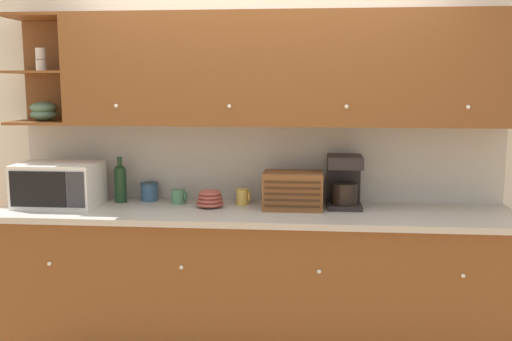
{
  "coord_description": "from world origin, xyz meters",
  "views": [
    {
      "loc": [
        0.34,
        -3.96,
        1.76
      ],
      "look_at": [
        0.0,
        -0.23,
        1.19
      ],
      "focal_mm": 40.0,
      "sensor_mm": 36.0,
      "label": 1
    }
  ],
  "objects_px": {
    "bread_box": "(293,190)",
    "coffee_maker": "(344,181)",
    "mug": "(243,197)",
    "microwave": "(59,184)",
    "storage_canister": "(149,192)",
    "wine_bottle": "(120,182)",
    "mug_blue_second": "(179,196)",
    "bowl_stack_on_counter": "(210,199)"
  },
  "relations": [
    {
      "from": "bread_box",
      "to": "coffee_maker",
      "type": "distance_m",
      "value": 0.36
    },
    {
      "from": "bread_box",
      "to": "mug",
      "type": "bearing_deg",
      "value": 163.52
    },
    {
      "from": "microwave",
      "to": "storage_canister",
      "type": "height_order",
      "value": "microwave"
    },
    {
      "from": "mug",
      "to": "coffee_maker",
      "type": "relative_size",
      "value": 0.31
    },
    {
      "from": "wine_bottle",
      "to": "mug_blue_second",
      "type": "xyz_separation_m",
      "value": [
        0.41,
        -0.01,
        -0.1
      ]
    },
    {
      "from": "bread_box",
      "to": "coffee_maker",
      "type": "height_order",
      "value": "coffee_maker"
    },
    {
      "from": "microwave",
      "to": "mug_blue_second",
      "type": "xyz_separation_m",
      "value": [
        0.78,
        0.14,
        -0.1
      ]
    },
    {
      "from": "bowl_stack_on_counter",
      "to": "bread_box",
      "type": "height_order",
      "value": "bread_box"
    },
    {
      "from": "mug_blue_second",
      "to": "mug",
      "type": "relative_size",
      "value": 1.0
    },
    {
      "from": "wine_bottle",
      "to": "coffee_maker",
      "type": "height_order",
      "value": "coffee_maker"
    },
    {
      "from": "bread_box",
      "to": "wine_bottle",
      "type": "bearing_deg",
      "value": 174.96
    },
    {
      "from": "mug_blue_second",
      "to": "bowl_stack_on_counter",
      "type": "relative_size",
      "value": 0.57
    },
    {
      "from": "wine_bottle",
      "to": "bread_box",
      "type": "relative_size",
      "value": 0.82
    },
    {
      "from": "storage_canister",
      "to": "mug",
      "type": "xyz_separation_m",
      "value": [
        0.67,
        -0.07,
        -0.01
      ]
    },
    {
      "from": "storage_canister",
      "to": "bread_box",
      "type": "height_order",
      "value": "bread_box"
    },
    {
      "from": "microwave",
      "to": "mug",
      "type": "xyz_separation_m",
      "value": [
        1.23,
        0.15,
        -0.09
      ]
    },
    {
      "from": "mug_blue_second",
      "to": "coffee_maker",
      "type": "xyz_separation_m",
      "value": [
        1.13,
        -0.0,
        0.13
      ]
    },
    {
      "from": "mug",
      "to": "microwave",
      "type": "bearing_deg",
      "value": -173.11
    },
    {
      "from": "mug",
      "to": "coffee_maker",
      "type": "xyz_separation_m",
      "value": [
        0.68,
        -0.01,
        0.12
      ]
    },
    {
      "from": "mug",
      "to": "bread_box",
      "type": "relative_size",
      "value": 0.27
    },
    {
      "from": "microwave",
      "to": "wine_bottle",
      "type": "distance_m",
      "value": 0.4
    },
    {
      "from": "microwave",
      "to": "mug_blue_second",
      "type": "distance_m",
      "value": 0.8
    },
    {
      "from": "mug_blue_second",
      "to": "bowl_stack_on_counter",
      "type": "bearing_deg",
      "value": -23.69
    },
    {
      "from": "wine_bottle",
      "to": "bowl_stack_on_counter",
      "type": "height_order",
      "value": "wine_bottle"
    },
    {
      "from": "wine_bottle",
      "to": "bowl_stack_on_counter",
      "type": "xyz_separation_m",
      "value": [
        0.65,
        -0.11,
        -0.09
      ]
    },
    {
      "from": "bowl_stack_on_counter",
      "to": "mug",
      "type": "xyz_separation_m",
      "value": [
        0.21,
        0.11,
        -0.0
      ]
    },
    {
      "from": "mug",
      "to": "coffee_maker",
      "type": "bearing_deg",
      "value": -0.64
    },
    {
      "from": "mug_blue_second",
      "to": "coffee_maker",
      "type": "distance_m",
      "value": 1.13
    },
    {
      "from": "wine_bottle",
      "to": "coffee_maker",
      "type": "relative_size",
      "value": 0.92
    },
    {
      "from": "storage_canister",
      "to": "bowl_stack_on_counter",
      "type": "height_order",
      "value": "storage_canister"
    },
    {
      "from": "bowl_stack_on_counter",
      "to": "mug",
      "type": "height_order",
      "value": "bowl_stack_on_counter"
    },
    {
      "from": "storage_canister",
      "to": "bread_box",
      "type": "bearing_deg",
      "value": -9.78
    },
    {
      "from": "wine_bottle",
      "to": "mug_blue_second",
      "type": "height_order",
      "value": "wine_bottle"
    },
    {
      "from": "bread_box",
      "to": "coffee_maker",
      "type": "bearing_deg",
      "value": 15.48
    },
    {
      "from": "storage_canister",
      "to": "coffee_maker",
      "type": "height_order",
      "value": "coffee_maker"
    },
    {
      "from": "storage_canister",
      "to": "mug_blue_second",
      "type": "relative_size",
      "value": 1.2
    },
    {
      "from": "bowl_stack_on_counter",
      "to": "storage_canister",
      "type": "bearing_deg",
      "value": 158.59
    },
    {
      "from": "mug",
      "to": "wine_bottle",
      "type": "bearing_deg",
      "value": 179.7
    },
    {
      "from": "microwave",
      "to": "mug",
      "type": "relative_size",
      "value": 5.01
    },
    {
      "from": "wine_bottle",
      "to": "mug_blue_second",
      "type": "distance_m",
      "value": 0.42
    },
    {
      "from": "storage_canister",
      "to": "mug_blue_second",
      "type": "distance_m",
      "value": 0.24
    },
    {
      "from": "bowl_stack_on_counter",
      "to": "coffee_maker",
      "type": "relative_size",
      "value": 0.53
    }
  ]
}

